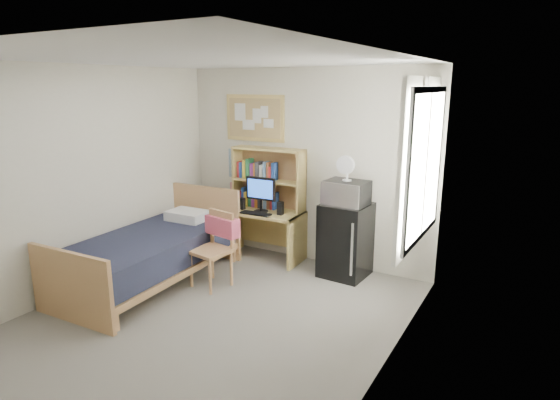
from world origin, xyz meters
The scene contains 25 objects.
floor centered at (0.00, 0.00, -0.01)m, with size 3.60×4.20×0.02m, color gray.
ceiling centered at (0.00, 0.00, 2.60)m, with size 3.60×4.20×0.02m, color white.
wall_back centered at (0.00, 2.10, 1.30)m, with size 3.60×0.04×2.60m, color silver.
wall_left centered at (-1.80, 0.00, 1.30)m, with size 0.04×4.20×2.60m, color silver.
wall_right centered at (1.80, 0.00, 1.30)m, with size 0.04×4.20×2.60m, color silver.
window_unit centered at (1.75, 1.20, 1.60)m, with size 0.10×1.40×1.70m, color white.
curtain_left centered at (1.72, 0.80, 1.60)m, with size 0.04×0.55×1.70m, color silver.
curtain_right centered at (1.72, 1.60, 1.60)m, with size 0.04×0.55×1.70m, color silver.
bulletin_board centered at (-0.78, 2.08, 1.92)m, with size 0.94×0.03×0.64m, color tan.
poster_wave centered at (-1.10, 2.09, 1.25)m, with size 0.30×0.01×0.42m, color #245990.
poster_japan centered at (-1.10, 2.09, 0.78)m, with size 0.28×0.01×0.36m, color #C52241.
desk centered at (-0.48, 1.80, 0.34)m, with size 1.09×0.55×0.68m, color #DDC06B.
desk_chair centered at (-0.52, 0.68, 0.46)m, with size 0.46×0.46×0.91m, color tan.
mini_fridge centered at (0.74, 1.80, 0.47)m, with size 0.55×0.55×0.94m, color black.
bed centered at (-1.23, 0.39, 0.30)m, with size 1.11×2.22×0.61m, color #1B1E31.
hutch centered at (-0.48, 1.95, 1.11)m, with size 1.04×0.27×0.85m, color #DDC06B.
monitor centered at (-0.48, 1.74, 0.92)m, with size 0.44×0.03×0.47m, color black.
keyboard centered at (-0.47, 1.60, 0.69)m, with size 0.43×0.14×0.02m, color black.
speaker_left centered at (-0.78, 1.73, 0.76)m, with size 0.07×0.07×0.16m, color black.
speaker_right centered at (-0.18, 1.75, 0.77)m, with size 0.07×0.07×0.18m, color black.
water_bottle centered at (-0.96, 1.68, 0.81)m, with size 0.07×0.07×0.25m, color white.
hoodie centered at (-0.48, 0.88, 0.71)m, with size 0.48×0.14×0.23m, color #D2506B.
microwave centered at (0.74, 1.78, 1.09)m, with size 0.51×0.39×0.29m, color silver.
desk_fan centered at (0.74, 1.78, 1.37)m, with size 0.22×0.22×0.28m, color white.
pillow centered at (-1.26, 1.14, 0.67)m, with size 0.52×0.36×0.13m, color white.
Camera 1 is at (2.83, -3.46, 2.37)m, focal length 30.00 mm.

